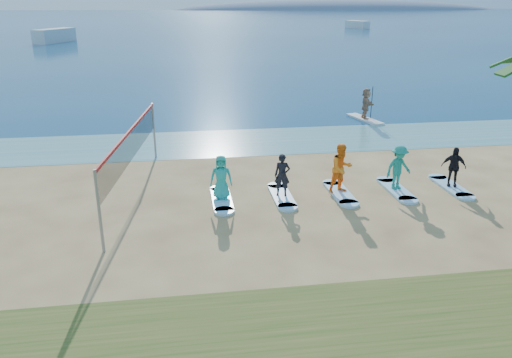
{
  "coord_description": "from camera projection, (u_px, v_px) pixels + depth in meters",
  "views": [
    {
      "loc": [
        -3.59,
        -13.62,
        6.85
      ],
      "look_at": [
        -1.26,
        2.0,
        1.1
      ],
      "focal_mm": 35.0,
      "sensor_mm": 36.0,
      "label": 1
    }
  ],
  "objects": [
    {
      "name": "ocean",
      "position": [
        189.0,
        20.0,
        164.2
      ],
      "size": [
        600.0,
        600.0,
        0.0
      ],
      "primitive_type": "plane",
      "color": "navy",
      "rests_on": "ground"
    },
    {
      "name": "boat_offshore_b",
      "position": [
        357.0,
        28.0,
        118.28
      ],
      "size": [
        4.41,
        6.75,
        1.75
      ],
      "primitive_type": "cube",
      "rotation": [
        0.0,
        0.0,
        0.38
      ],
      "color": "silver",
      "rests_on": "ground"
    },
    {
      "name": "paddleboarder",
      "position": [
        366.0,
        103.0,
        29.31
      ],
      "size": [
        0.66,
        1.68,
        1.77
      ],
      "primitive_type": "imported",
      "rotation": [
        0.0,
        0.0,
        1.48
      ],
      "color": "tan",
      "rests_on": "paddleboard"
    },
    {
      "name": "student_4",
      "position": [
        454.0,
        167.0,
        18.82
      ],
      "size": [
        0.97,
        0.7,
        1.52
      ],
      "primitive_type": "imported",
      "rotation": [
        0.0,
        0.0,
        -0.42
      ],
      "color": "black",
      "rests_on": "surfboard_4"
    },
    {
      "name": "volleyball_net",
      "position": [
        132.0,
        145.0,
        17.85
      ],
      "size": [
        1.21,
        9.02,
        2.5
      ],
      "rotation": [
        0.0,
        0.0,
        -0.12
      ],
      "color": "gray",
      "rests_on": "ground"
    },
    {
      "name": "surfboard_1",
      "position": [
        282.0,
        196.0,
        18.18
      ],
      "size": [
        0.7,
        2.2,
        0.09
      ],
      "primitive_type": "cube",
      "color": "#A4DCFF",
      "rests_on": "ground"
    },
    {
      "name": "surfboard_0",
      "position": [
        222.0,
        199.0,
        17.87
      ],
      "size": [
        0.7,
        2.2,
        0.09
      ],
      "primitive_type": "cube",
      "color": "#A4DCFF",
      "rests_on": "ground"
    },
    {
      "name": "ground",
      "position": [
        306.0,
        232.0,
        15.5
      ],
      "size": [
        600.0,
        600.0,
        0.0
      ],
      "primitive_type": "plane",
      "color": "tan",
      "rests_on": "ground"
    },
    {
      "name": "surfboard_2",
      "position": [
        340.0,
        193.0,
        18.48
      ],
      "size": [
        0.7,
        2.2,
        0.09
      ],
      "primitive_type": "cube",
      "color": "#A4DCFF",
      "rests_on": "ground"
    },
    {
      "name": "shallow_water",
      "position": [
        256.0,
        141.0,
        25.26
      ],
      "size": [
        600.0,
        600.0,
        0.0
      ],
      "primitive_type": "plane",
      "color": "teal",
      "rests_on": "ground"
    },
    {
      "name": "boat_offshore_a",
      "position": [
        55.0,
        43.0,
        81.06
      ],
      "size": [
        5.58,
        8.38,
        2.15
      ],
      "primitive_type": "cube",
      "rotation": [
        0.0,
        0.0,
        -0.43
      ],
      "color": "silver",
      "rests_on": "ground"
    },
    {
      "name": "student_1",
      "position": [
        282.0,
        175.0,
        17.9
      ],
      "size": [
        0.64,
        0.5,
        1.54
      ],
      "primitive_type": "imported",
      "rotation": [
        0.0,
        0.0,
        -0.27
      ],
      "color": "black",
      "rests_on": "surfboard_1"
    },
    {
      "name": "student_2",
      "position": [
        341.0,
        168.0,
        18.15
      ],
      "size": [
        1.06,
        0.93,
        1.83
      ],
      "primitive_type": "imported",
      "rotation": [
        0.0,
        0.0,
        0.3
      ],
      "color": "orange",
      "rests_on": "surfboard_2"
    },
    {
      "name": "island_ridge",
      "position": [
        339.0,
        10.0,
        307.48
      ],
      "size": [
        220.0,
        56.0,
        18.0
      ],
      "primitive_type": "ellipsoid",
      "color": "slate",
      "rests_on": "ground"
    },
    {
      "name": "student_0",
      "position": [
        221.0,
        177.0,
        17.58
      ],
      "size": [
        0.84,
        0.6,
        1.6
      ],
      "primitive_type": "imported",
      "rotation": [
        0.0,
        0.0,
        -0.12
      ],
      "color": "teal",
      "rests_on": "surfboard_0"
    },
    {
      "name": "paddleboard",
      "position": [
        365.0,
        119.0,
        29.63
      ],
      "size": [
        1.39,
        3.08,
        0.12
      ],
      "primitive_type": "cube",
      "rotation": [
        0.0,
        0.0,
        0.24
      ],
      "color": "silver",
      "rests_on": "ground"
    },
    {
      "name": "surfboard_3",
      "position": [
        396.0,
        190.0,
        18.79
      ],
      "size": [
        0.7,
        2.2,
        0.09
      ],
      "primitive_type": "cube",
      "color": "#A4DCFF",
      "rests_on": "ground"
    },
    {
      "name": "surfboard_4",
      "position": [
        451.0,
        187.0,
        19.09
      ],
      "size": [
        0.7,
        2.2,
        0.09
      ],
      "primitive_type": "cube",
      "color": "#A4DCFF",
      "rests_on": "ground"
    },
    {
      "name": "student_3",
      "position": [
        399.0,
        168.0,
        18.49
      ],
      "size": [
        1.22,
        0.91,
        1.68
      ],
      "primitive_type": "imported",
      "rotation": [
        0.0,
        0.0,
        0.3
      ],
      "color": "#1D8D7A",
      "rests_on": "surfboard_3"
    }
  ]
}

